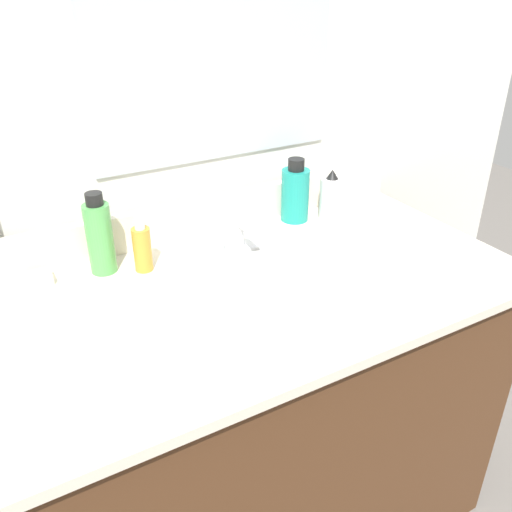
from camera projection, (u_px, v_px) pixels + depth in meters
The scene contains 12 objects.
vanity_cabinet at pixel (249, 425), 1.29m from camera, with size 1.12×0.54×0.71m, color #4C2D19.
countertop at pixel (248, 293), 1.11m from camera, with size 1.17×0.59×0.02m, color beige.
backsplash at pixel (191, 218), 1.30m from camera, with size 1.17×0.02×0.09m, color beige.
back_wall at pixel (184, 255), 1.41m from camera, with size 2.27×0.04×1.30m, color silver.
mirror_panel at pixel (215, 32), 1.18m from camera, with size 0.60×0.01×0.56m, color #B2BCC6.
sink_basin at pixel (286, 303), 1.11m from camera, with size 0.32×0.32×0.11m.
faucet at pixel (241, 241), 1.24m from camera, with size 0.16×0.10×0.08m.
bottle_toner_green at pixel (100, 236), 1.13m from camera, with size 0.06×0.06×0.18m.
bottle_oil_amber at pixel (142, 248), 1.15m from camera, with size 0.04×0.04×0.11m.
bottle_mouthwash_teal at pixel (295, 193), 1.37m from camera, with size 0.07×0.07×0.16m.
bottle_lotion_white at pixel (331, 197), 1.39m from camera, with size 0.06×0.06×0.13m.
soap_bar at pixel (35, 280), 1.11m from camera, with size 0.06×0.04×0.02m, color white.
Camera 1 is at (-0.45, -0.83, 1.32)m, focal length 38.31 mm.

